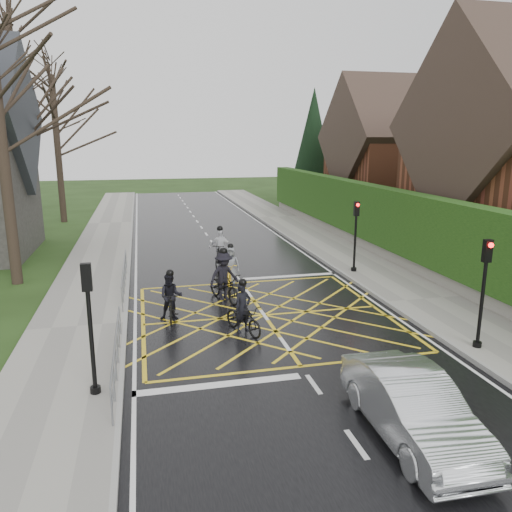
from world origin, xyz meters
name	(u,v)px	position (x,y,z in m)	size (l,w,h in m)	color
ground	(264,315)	(0.00, 0.00, 0.00)	(120.00, 120.00, 0.00)	black
road	(264,315)	(0.00, 0.00, 0.01)	(9.00, 80.00, 0.01)	black
sidewalk_right	(424,301)	(6.00, 0.00, 0.07)	(3.00, 80.00, 0.15)	gray
sidewalk_left	(77,328)	(-6.00, 0.00, 0.07)	(3.00, 80.00, 0.15)	gray
stone_wall	(389,254)	(7.75, 6.00, 0.35)	(0.50, 38.00, 0.70)	slate
hedge	(392,219)	(7.75, 6.00, 2.10)	(0.90, 38.00, 2.80)	#16370F
house_far	(402,159)	(14.75, 18.00, 4.36)	(9.80, 8.80, 10.30)	brown
conifer	(313,148)	(10.75, 26.00, 4.99)	(4.60, 4.60, 10.00)	black
tree_mid	(14,83)	(-10.00, 14.00, 8.63)	(10.08, 10.08, 12.48)	black
tree_far	(55,118)	(-9.30, 22.00, 7.19)	(8.40, 8.40, 10.40)	black
railing_south	(116,348)	(-4.65, -3.50, 0.78)	(0.05, 5.04, 1.03)	slate
railing_north	(124,271)	(-4.65, 4.00, 0.79)	(0.05, 6.04, 1.03)	slate
traffic_light_ne	(355,237)	(5.10, 4.20, 1.66)	(0.24, 0.31, 3.21)	black
traffic_light_se	(483,295)	(5.10, -4.20, 1.66)	(0.24, 0.31, 3.21)	black
traffic_light_sw	(91,331)	(-5.10, -4.50, 1.66)	(0.24, 0.31, 3.21)	black
cyclist_rear	(243,315)	(-0.98, -1.32, 0.55)	(1.27, 1.84, 1.70)	black
cyclist_back	(171,301)	(-3.07, 0.27, 0.64)	(0.82, 1.74, 1.71)	black
cyclist_mid	(224,281)	(-1.04, 1.92, 0.72)	(1.38, 2.16, 1.98)	black
cyclist_front	(220,252)	(-0.40, 6.82, 0.71)	(1.24, 1.99, 1.93)	black
cyclist_lead	(231,270)	(-0.40, 4.07, 0.57)	(1.09, 1.81, 1.66)	gold
car	(412,407)	(1.15, -7.51, 0.67)	(1.42, 4.09, 1.35)	silver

